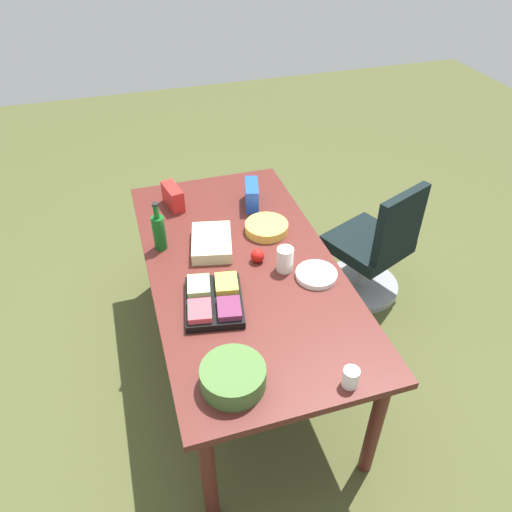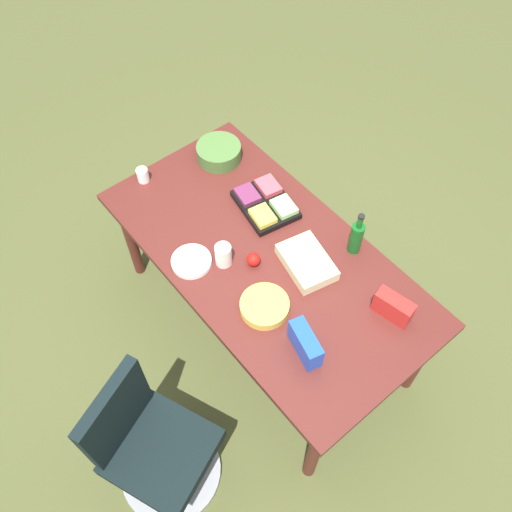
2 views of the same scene
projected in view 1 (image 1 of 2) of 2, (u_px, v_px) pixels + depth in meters
name	position (u px, v px, depth m)	size (l,w,h in m)	color
ground_plane	(244.00, 359.00, 3.19)	(10.00, 10.00, 0.00)	#474B27
conference_table	(242.00, 276.00, 2.74)	(1.95, 1.01, 0.80)	#4D1D18
office_chair	(372.00, 254.00, 3.46)	(0.63, 0.63, 0.93)	gray
chip_bag_red	(173.00, 197.00, 3.10)	(0.20, 0.08, 0.14)	red
chip_bag_blue	(252.00, 195.00, 3.11)	(0.22, 0.08, 0.15)	blue
chip_bowl	(267.00, 227.00, 2.91)	(0.26, 0.26, 0.05)	gold
paper_cup	(351.00, 377.00, 2.04)	(0.07, 0.07, 0.09)	white
paper_plate_stack	(316.00, 275.00, 2.60)	(0.22, 0.22, 0.03)	white
salad_bowl	(233.00, 377.00, 2.04)	(0.28, 0.28, 0.10)	#446630
sheet_cake	(212.00, 242.00, 2.78)	(0.32, 0.22, 0.07)	beige
fruit_platter	(214.00, 300.00, 2.42)	(0.40, 0.34, 0.07)	black
mayo_jar	(285.00, 259.00, 2.61)	(0.09, 0.09, 0.14)	white
apple_red	(258.00, 256.00, 2.69)	(0.08, 0.08, 0.08)	red
wine_bottle	(159.00, 231.00, 2.73)	(0.07, 0.07, 0.30)	#11521A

